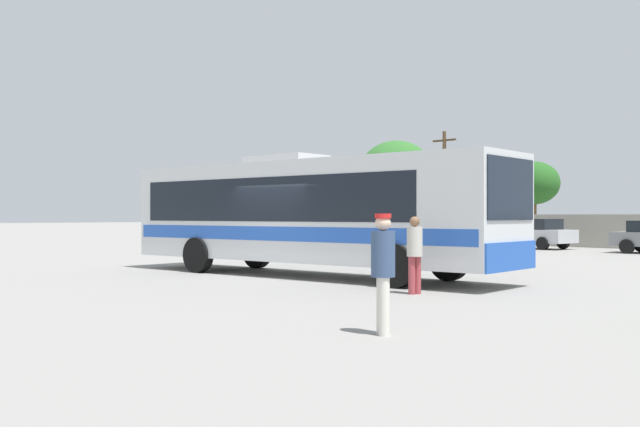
# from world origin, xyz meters

# --- Properties ---
(ground_plane) EXTENTS (300.00, 300.00, 0.00)m
(ground_plane) POSITION_xyz_m (0.00, 10.00, 0.00)
(ground_plane) COLOR gray
(coach_bus_silver_blue) EXTENTS (12.23, 4.23, 3.39)m
(coach_bus_silver_blue) POSITION_xyz_m (-0.03, 0.86, 1.81)
(coach_bus_silver_blue) COLOR silver
(coach_bus_silver_blue) RESTS_ON ground_plane
(attendant_by_bus_door) EXTENTS (0.40, 0.40, 1.66)m
(attendant_by_bus_door) POSITION_xyz_m (5.07, -0.44, 0.94)
(attendant_by_bus_door) COLOR #99383D
(attendant_by_bus_door) RESTS_ON ground_plane
(passenger_waiting_on_apron) EXTENTS (0.47, 0.47, 1.71)m
(passenger_waiting_on_apron) POSITION_xyz_m (8.23, -4.79, 0.98)
(passenger_waiting_on_apron) COLOR silver
(passenger_waiting_on_apron) RESTS_ON ground_plane
(parked_car_leftmost_grey) EXTENTS (4.50, 2.28, 1.40)m
(parked_car_leftmost_grey) POSITION_xyz_m (-11.05, 19.91, 0.75)
(parked_car_leftmost_grey) COLOR slate
(parked_car_leftmost_grey) RESTS_ON ground_plane
(parked_car_second_silver) EXTENTS (4.63, 2.15, 1.51)m
(parked_car_second_silver) POSITION_xyz_m (-4.97, 20.16, 0.80)
(parked_car_second_silver) COLOR #B7BABF
(parked_car_second_silver) RESTS_ON ground_plane
(utility_pole_near) EXTENTS (1.80, 0.24, 7.27)m
(utility_pole_near) POSITION_xyz_m (-14.80, 25.64, 3.81)
(utility_pole_near) COLOR #4C3823
(utility_pole_near) RESTS_ON ground_plane
(roadside_tree_left) EXTENTS (5.39, 5.39, 7.16)m
(roadside_tree_left) POSITION_xyz_m (-20.30, 26.97, 4.86)
(roadside_tree_left) COLOR brown
(roadside_tree_left) RESTS_ON ground_plane
(roadside_tree_midleft) EXTENTS (3.29, 3.29, 5.20)m
(roadside_tree_midleft) POSITION_xyz_m (-10.34, 29.27, 3.78)
(roadside_tree_midleft) COLOR brown
(roadside_tree_midleft) RESTS_ON ground_plane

